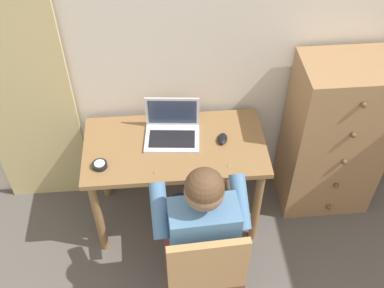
{
  "coord_description": "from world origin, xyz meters",
  "views": [
    {
      "loc": [
        -0.35,
        -0.23,
        2.84
      ],
      "look_at": [
        -0.18,
        1.74,
        0.82
      ],
      "focal_mm": 44.3,
      "sensor_mm": 36.0,
      "label": 1
    }
  ],
  "objects_px": {
    "chair": "(204,266)",
    "computer_mouse": "(222,139)",
    "desk": "(175,157)",
    "person_seated": "(200,220)",
    "laptop": "(172,129)",
    "dresser": "(334,138)",
    "desk_clock": "(100,165)"
  },
  "relations": [
    {
      "from": "chair",
      "to": "computer_mouse",
      "type": "xyz_separation_m",
      "value": [
        0.19,
        0.73,
        0.26
      ]
    },
    {
      "from": "chair",
      "to": "computer_mouse",
      "type": "relative_size",
      "value": 8.65
    },
    {
      "from": "dresser",
      "to": "laptop",
      "type": "xyz_separation_m",
      "value": [
        -1.08,
        -0.01,
        0.18
      ]
    },
    {
      "from": "chair",
      "to": "person_seated",
      "type": "relative_size",
      "value": 0.73
    },
    {
      "from": "chair",
      "to": "computer_mouse",
      "type": "distance_m",
      "value": 0.8
    },
    {
      "from": "computer_mouse",
      "to": "desk",
      "type": "bearing_deg",
      "value": -163.82
    },
    {
      "from": "desk",
      "to": "chair",
      "type": "relative_size",
      "value": 1.32
    },
    {
      "from": "desk",
      "to": "chair",
      "type": "height_order",
      "value": "chair"
    },
    {
      "from": "dresser",
      "to": "computer_mouse",
      "type": "height_order",
      "value": "dresser"
    },
    {
      "from": "desk",
      "to": "person_seated",
      "type": "distance_m",
      "value": 0.55
    },
    {
      "from": "desk",
      "to": "chair",
      "type": "bearing_deg",
      "value": -80.82
    },
    {
      "from": "dresser",
      "to": "person_seated",
      "type": "xyz_separation_m",
      "value": [
        -0.97,
        -0.63,
        0.06
      ]
    },
    {
      "from": "person_seated",
      "to": "desk",
      "type": "bearing_deg",
      "value": 101.41
    },
    {
      "from": "dresser",
      "to": "computer_mouse",
      "type": "bearing_deg",
      "value": -173.61
    },
    {
      "from": "dresser",
      "to": "person_seated",
      "type": "height_order",
      "value": "dresser"
    },
    {
      "from": "computer_mouse",
      "to": "dresser",
      "type": "bearing_deg",
      "value": 20.24
    },
    {
      "from": "chair",
      "to": "laptop",
      "type": "relative_size",
      "value": 2.39
    },
    {
      "from": "dresser",
      "to": "chair",
      "type": "bearing_deg",
      "value": -139.59
    },
    {
      "from": "laptop",
      "to": "computer_mouse",
      "type": "height_order",
      "value": "laptop"
    },
    {
      "from": "dresser",
      "to": "laptop",
      "type": "relative_size",
      "value": 3.31
    },
    {
      "from": "desk",
      "to": "person_seated",
      "type": "height_order",
      "value": "person_seated"
    },
    {
      "from": "laptop",
      "to": "chair",
      "type": "bearing_deg",
      "value": -81.15
    },
    {
      "from": "desk",
      "to": "person_seated",
      "type": "xyz_separation_m",
      "value": [
        0.11,
        -0.54,
        0.05
      ]
    },
    {
      "from": "chair",
      "to": "desk_clock",
      "type": "height_order",
      "value": "chair"
    },
    {
      "from": "desk",
      "to": "person_seated",
      "type": "relative_size",
      "value": 0.96
    },
    {
      "from": "desk",
      "to": "computer_mouse",
      "type": "xyz_separation_m",
      "value": [
        0.3,
        0.01,
        0.13
      ]
    },
    {
      "from": "laptop",
      "to": "computer_mouse",
      "type": "xyz_separation_m",
      "value": [
        0.31,
        -0.07,
        -0.04
      ]
    },
    {
      "from": "desk",
      "to": "desk_clock",
      "type": "xyz_separation_m",
      "value": [
        -0.46,
        -0.15,
        0.13
      ]
    },
    {
      "from": "dresser",
      "to": "desk_clock",
      "type": "xyz_separation_m",
      "value": [
        -1.53,
        -0.24,
        0.14
      ]
    },
    {
      "from": "desk",
      "to": "computer_mouse",
      "type": "height_order",
      "value": "computer_mouse"
    },
    {
      "from": "chair",
      "to": "computer_mouse",
      "type": "height_order",
      "value": "chair"
    },
    {
      "from": "person_seated",
      "to": "computer_mouse",
      "type": "xyz_separation_m",
      "value": [
        0.19,
        0.55,
        0.08
      ]
    }
  ]
}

